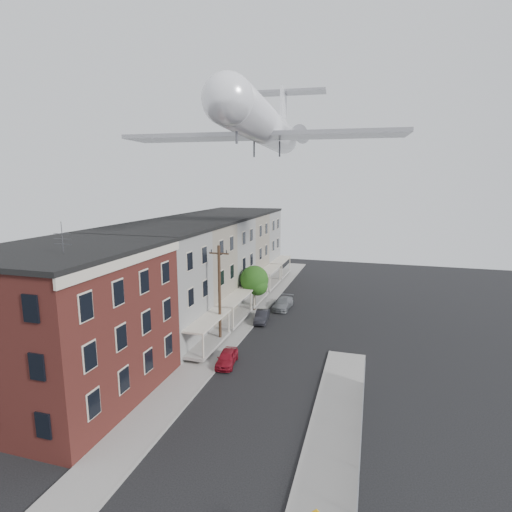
{
  "coord_description": "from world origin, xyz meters",
  "views": [
    {
      "loc": [
        7.02,
        -13.57,
        14.35
      ],
      "look_at": [
        0.14,
        9.83,
        9.83
      ],
      "focal_mm": 28.0,
      "sensor_mm": 36.0,
      "label": 1
    }
  ],
  "objects_px": {
    "utility_pole": "(220,294)",
    "car_near": "(227,358)",
    "street_tree": "(255,281)",
    "car_far": "(283,303)",
    "airplane": "(266,127)",
    "car_mid": "(262,316)"
  },
  "relations": [
    {
      "from": "street_tree",
      "to": "utility_pole",
      "type": "bearing_deg",
      "value": -91.89
    },
    {
      "from": "car_mid",
      "to": "airplane",
      "type": "relative_size",
      "value": 0.12
    },
    {
      "from": "car_mid",
      "to": "car_far",
      "type": "bearing_deg",
      "value": 69.53
    },
    {
      "from": "car_near",
      "to": "airplane",
      "type": "xyz_separation_m",
      "value": [
        0.36,
        10.46,
        18.98
      ]
    },
    {
      "from": "car_mid",
      "to": "airplane",
      "type": "bearing_deg",
      "value": 9.09
    },
    {
      "from": "street_tree",
      "to": "car_far",
      "type": "height_order",
      "value": "street_tree"
    },
    {
      "from": "utility_pole",
      "to": "airplane",
      "type": "relative_size",
      "value": 0.31
    },
    {
      "from": "airplane",
      "to": "car_far",
      "type": "bearing_deg",
      "value": 80.25
    },
    {
      "from": "car_far",
      "to": "airplane",
      "type": "xyz_separation_m",
      "value": [
        -0.84,
        -4.86,
        18.94
      ]
    },
    {
      "from": "utility_pole",
      "to": "car_near",
      "type": "bearing_deg",
      "value": -61.44
    },
    {
      "from": "utility_pole",
      "to": "street_tree",
      "type": "bearing_deg",
      "value": 88.11
    },
    {
      "from": "car_mid",
      "to": "car_far",
      "type": "distance_m",
      "value": 5.1
    },
    {
      "from": "car_near",
      "to": "airplane",
      "type": "height_order",
      "value": "airplane"
    },
    {
      "from": "car_near",
      "to": "airplane",
      "type": "relative_size",
      "value": 0.12
    },
    {
      "from": "street_tree",
      "to": "airplane",
      "type": "xyz_separation_m",
      "value": [
        2.03,
        -3.14,
        16.12
      ]
    },
    {
      "from": "car_mid",
      "to": "street_tree",
      "type": "bearing_deg",
      "value": 110.4
    },
    {
      "from": "utility_pole",
      "to": "airplane",
      "type": "xyz_separation_m",
      "value": [
        2.36,
        6.78,
        14.89
      ]
    },
    {
      "from": "car_mid",
      "to": "airplane",
      "type": "distance_m",
      "value": 18.98
    },
    {
      "from": "utility_pole",
      "to": "car_far",
      "type": "height_order",
      "value": "utility_pole"
    },
    {
      "from": "utility_pole",
      "to": "street_tree",
      "type": "height_order",
      "value": "utility_pole"
    },
    {
      "from": "car_near",
      "to": "airplane",
      "type": "distance_m",
      "value": 21.68
    },
    {
      "from": "car_mid",
      "to": "car_far",
      "type": "relative_size",
      "value": 0.83
    }
  ]
}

